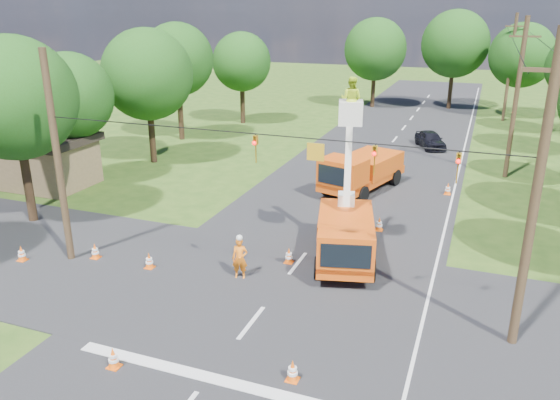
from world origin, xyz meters
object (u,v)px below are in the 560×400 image
at_px(traffic_cone_7, 448,189).
at_px(shed, 46,160).
at_px(tree_left_c, 69,96).
at_px(traffic_cone_8, 289,256).
at_px(pole_right_near, 536,197).
at_px(tree_left_d, 147,75).
at_px(pole_left, 58,160).
at_px(tree_left_b, 14,99).
at_px(bucket_truck, 346,225).
at_px(ground_worker, 240,258).
at_px(traffic_cone_0, 113,358).
at_px(traffic_cone_4, 149,261).
at_px(traffic_cone_6, 22,254).
at_px(pole_right_mid, 516,98).
at_px(traffic_cone_1, 293,371).
at_px(tree_left_e, 177,60).
at_px(tree_far_b, 455,44).
at_px(tree_left_f, 242,62).
at_px(traffic_cone_5, 95,251).
at_px(traffic_cone_2, 350,246).
at_px(distant_car, 430,140).
at_px(second_truck, 361,171).
at_px(tree_far_c, 522,55).
at_px(pole_right_far, 510,67).
at_px(tree_far_a, 375,49).

height_order(traffic_cone_7, shed, shed).
bearing_deg(tree_left_c, shed, -146.31).
xyz_separation_m(traffic_cone_8, pole_right_near, (8.89, -2.96, 4.75)).
relative_size(shed, tree_left_d, 0.60).
xyz_separation_m(pole_left, tree_left_b, (-5.00, 3.00, 1.81)).
xyz_separation_m(shed, tree_left_d, (3.00, 7.00, 4.50)).
height_order(bucket_truck, traffic_cone_7, bucket_truck).
bearing_deg(ground_worker, traffic_cone_0, -113.92).
height_order(traffic_cone_4, traffic_cone_6, same).
xyz_separation_m(pole_right_mid, tree_left_d, (-23.50, -5.00, 1.02)).
distance_m(traffic_cone_1, traffic_cone_7, 19.50).
height_order(pole_left, tree_left_e, tree_left_e).
bearing_deg(tree_left_d, bucket_truck, -33.09).
xyz_separation_m(ground_worker, tree_far_b, (4.78, 44.02, 5.92)).
bearing_deg(ground_worker, tree_left_f, 100.00).
xyz_separation_m(traffic_cone_5, tree_left_f, (-6.30, 29.61, 5.33)).
bearing_deg(tree_left_c, traffic_cone_1, -35.40).
relative_size(ground_worker, tree_left_b, 0.19).
relative_size(traffic_cone_1, traffic_cone_2, 1.00).
bearing_deg(distant_car, bucket_truck, -117.93).
distance_m(second_truck, pole_right_mid, 11.04).
xyz_separation_m(pole_right_near, tree_far_c, (1.00, 42.00, 0.96)).
relative_size(traffic_cone_0, tree_left_d, 0.08).
bearing_deg(pole_right_near, traffic_cone_6, -177.29).
distance_m(traffic_cone_4, traffic_cone_5, 2.76).
bearing_deg(traffic_cone_2, tree_left_c, 167.32).
height_order(pole_right_far, tree_left_b, pole_right_far).
xyz_separation_m(distant_car, shed, (-21.03, -18.18, 0.95)).
height_order(second_truck, traffic_cone_2, second_truck).
height_order(second_truck, pole_right_far, pole_right_far).
distance_m(traffic_cone_5, tree_far_c, 45.70).
distance_m(tree_left_d, tree_far_c, 36.46).
relative_size(traffic_cone_4, traffic_cone_6, 1.00).
bearing_deg(traffic_cone_7, distant_car, 101.20).
bearing_deg(traffic_cone_5, tree_left_d, 113.97).
relative_size(traffic_cone_4, tree_left_e, 0.08).
bearing_deg(tree_left_e, traffic_cone_4, -62.88).
xyz_separation_m(second_truck, traffic_cone_2, (1.56, -8.82, -0.92)).
distance_m(pole_right_mid, tree_far_b, 25.65).
height_order(ground_worker, pole_left, pole_left).
xyz_separation_m(traffic_cone_6, tree_far_a, (6.33, 43.94, 5.83)).
distance_m(shed, tree_left_b, 7.70).
distance_m(tree_left_f, tree_far_c, 27.10).
relative_size(pole_right_mid, tree_left_f, 1.19).
xyz_separation_m(ground_worker, traffic_cone_0, (-1.16, -6.74, -0.52)).
height_order(traffic_cone_4, tree_left_b, tree_left_b).
bearing_deg(ground_worker, pole_left, 173.06).
bearing_deg(pole_left, traffic_cone_8, 17.98).
height_order(traffic_cone_4, pole_right_near, pole_right_near).
bearing_deg(traffic_cone_0, traffic_cone_6, 150.11).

